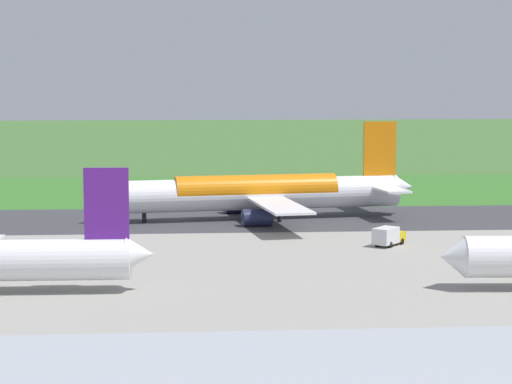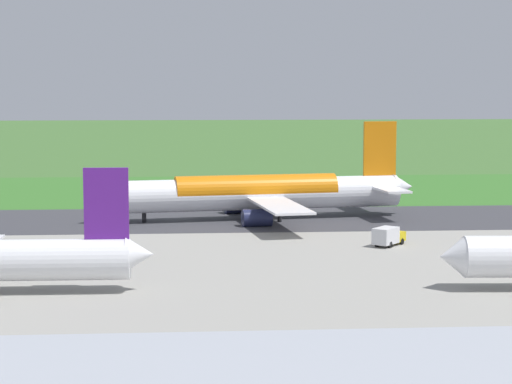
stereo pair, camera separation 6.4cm
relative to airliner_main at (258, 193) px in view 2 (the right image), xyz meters
name	(u,v)px [view 2 (the right image)]	position (x,y,z in m)	size (l,w,h in m)	color
ground_plane	(177,220)	(13.19, 0.05, -4.35)	(800.00, 800.00, 0.00)	#3D662D
runway_asphalt	(177,220)	(13.19, 0.05, -4.32)	(600.00, 28.22, 0.06)	#38383D
apron_concrete	(171,305)	(13.19, 59.47, -4.33)	(440.00, 110.00, 0.05)	gray
grass_verge_foreground	(179,197)	(13.19, -31.23, -4.33)	(600.00, 80.00, 0.04)	#346B27
airliner_main	(258,193)	(0.00, 0.00, 0.00)	(54.07, 44.41, 15.88)	white
service_truck_baggage	(388,236)	(-15.84, 26.84, -2.95)	(5.45, 5.89, 2.65)	gold
service_car_ops	(106,246)	(22.27, 28.53, -3.51)	(4.27, 2.05, 1.62)	black
no_stopping_sign	(226,186)	(3.96, -34.12, -2.60)	(0.60, 0.10, 2.98)	slate
traffic_cone_orange	(202,196)	(8.67, -29.49, -4.08)	(0.40, 0.40, 0.55)	orange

